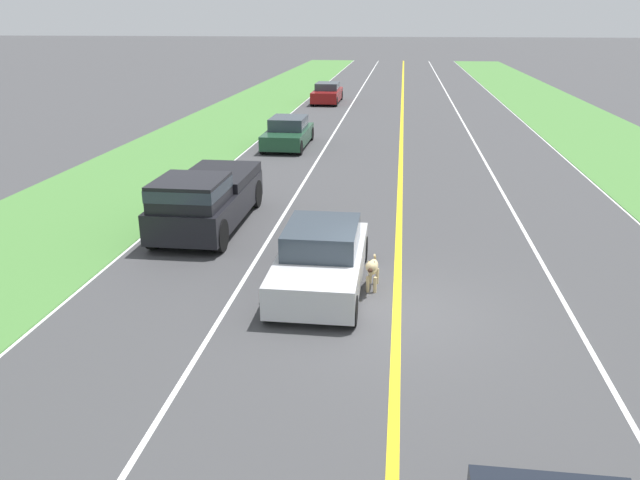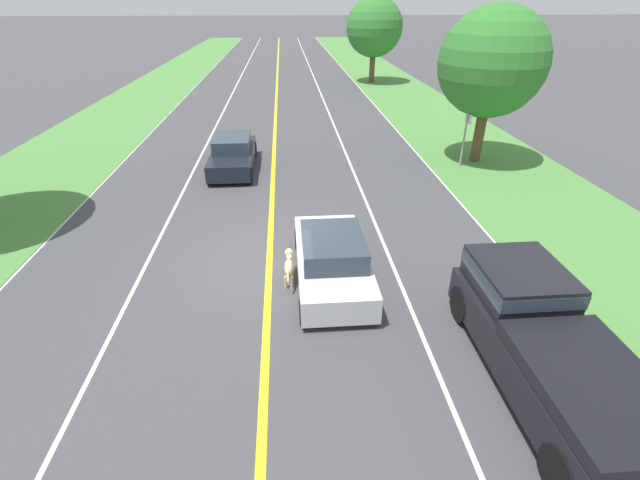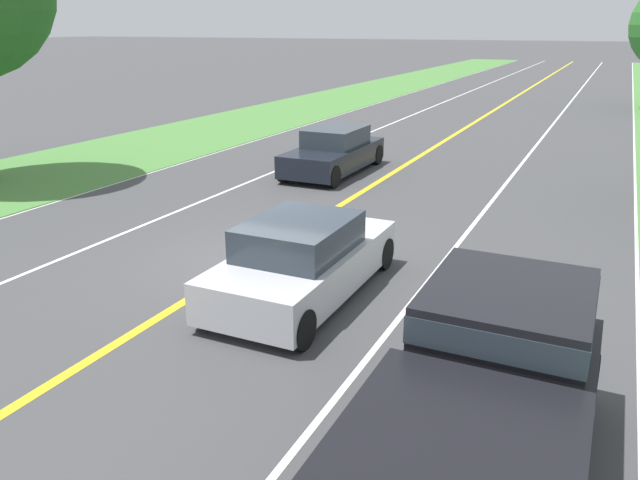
{
  "view_description": "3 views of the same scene",
  "coord_description": "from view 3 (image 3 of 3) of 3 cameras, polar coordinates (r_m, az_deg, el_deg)",
  "views": [
    {
      "loc": [
        0.1,
        11.62,
        5.66
      ],
      "look_at": [
        1.67,
        -0.66,
        1.24
      ],
      "focal_mm": 35.0,
      "sensor_mm": 36.0,
      "label": 1
    },
    {
      "loc": [
        0.62,
        -10.53,
        6.62
      ],
      "look_at": [
        1.38,
        -1.06,
        1.22
      ],
      "focal_mm": 24.0,
      "sensor_mm": 36.0,
      "label": 2
    },
    {
      "loc": [
        6.21,
        -9.95,
        4.44
      ],
      "look_at": [
        1.72,
        -0.46,
        0.82
      ],
      "focal_mm": 35.0,
      "sensor_mm": 36.0,
      "label": 3
    }
  ],
  "objects": [
    {
      "name": "lane_dash_same_dir",
      "position": [
        11.23,
        9.28,
        -4.5
      ],
      "size": [
        0.1,
        160.0,
        0.01
      ],
      "primitive_type": "cube",
      "color": "white",
      "rests_on": "ground"
    },
    {
      "name": "ego_car",
      "position": [
        10.65,
        -1.56,
        -1.85
      ],
      "size": [
        1.86,
        4.27,
        1.4
      ],
      "color": "silver",
      "rests_on": "ground"
    },
    {
      "name": "lane_edge_line_left",
      "position": [
        17.13,
        -26.68,
        1.95
      ],
      "size": [
        0.14,
        160.0,
        0.01
      ],
      "primitive_type": "cube",
      "color": "white",
      "rests_on": "ground"
    },
    {
      "name": "lane_dash_oncoming",
      "position": [
        14.6,
        -18.04,
        0.38
      ],
      "size": [
        0.1,
        160.0,
        0.01
      ],
      "primitive_type": "cube",
      "color": "white",
      "rests_on": "ground"
    },
    {
      "name": "oncoming_car",
      "position": [
        19.87,
        1.29,
        8.04
      ],
      "size": [
        1.81,
        4.45,
        1.4
      ],
      "rotation": [
        0.0,
        0.0,
        3.14
      ],
      "color": "black",
      "rests_on": "ground"
    },
    {
      "name": "ground_plane",
      "position": [
        12.54,
        -6.22,
        -1.81
      ],
      "size": [
        400.0,
        400.0,
        0.0
      ],
      "primitive_type": "plane",
      "color": "#424244"
    },
    {
      "name": "centre_divider_line",
      "position": [
        12.54,
        -6.22,
        -1.79
      ],
      "size": [
        0.18,
        160.0,
        0.01
      ],
      "primitive_type": "cube",
      "color": "yellow",
      "rests_on": "ground"
    },
    {
      "name": "pickup_truck",
      "position": [
        6.36,
        14.37,
        -15.42
      ],
      "size": [
        2.01,
        5.27,
        1.76
      ],
      "color": "black",
      "rests_on": "ground"
    },
    {
      "name": "dog",
      "position": [
        11.27,
        -6.58,
        -1.54
      ],
      "size": [
        0.28,
        1.25,
        0.82
      ],
      "rotation": [
        0.0,
        0.0,
        -0.05
      ],
      "color": "#D1B784",
      "rests_on": "ground"
    }
  ]
}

